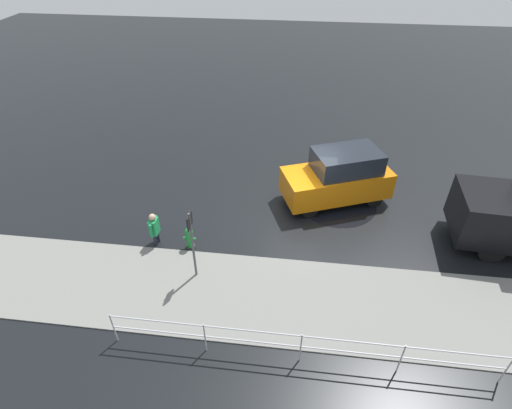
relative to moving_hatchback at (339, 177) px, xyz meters
The scene contains 8 objects.
ground_plane 1.92m from the moving_hatchback, 33.45° to the left, with size 60.00×60.00×0.00m, color black.
kerb_strip 5.37m from the moving_hatchback, 75.12° to the left, with size 24.00×3.20×0.04m, color slate.
moving_hatchback is the anchor object (origin of this frame).
fire_hydrant 5.89m from the moving_hatchback, 34.05° to the left, with size 0.42×0.31×0.80m.
pedestrian 6.83m from the moving_hatchback, 28.10° to the left, with size 0.26×0.57×1.22m.
metal_railing 7.05m from the moving_hatchback, 80.64° to the left, with size 9.45×0.04×1.05m.
sign_post 6.28m from the moving_hatchback, 45.71° to the left, with size 0.07×0.44×2.40m.
puddle_patch 1.05m from the moving_hatchback, 100.23° to the left, with size 2.94×2.94×0.01m, color black.
Camera 1 is at (0.19, 11.72, 9.08)m, focal length 28.00 mm.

